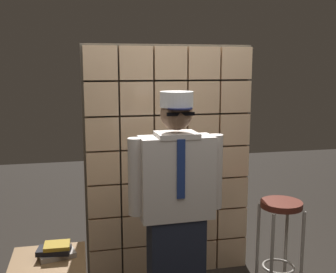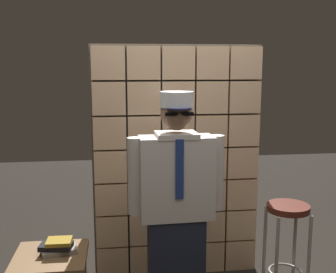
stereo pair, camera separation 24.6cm
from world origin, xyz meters
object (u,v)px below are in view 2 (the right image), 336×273
(bar_stool, at_px, (287,230))
(side_table, at_px, (51,265))
(book_stack, at_px, (58,247))
(standing_person, at_px, (176,208))

(bar_stool, bearing_deg, side_table, -176.04)
(side_table, bearing_deg, book_stack, 27.83)
(bar_stool, xyz_separation_m, book_stack, (-1.79, -0.10, 0.00))
(bar_stool, xyz_separation_m, side_table, (-1.85, -0.13, -0.12))
(standing_person, relative_size, bar_stool, 2.13)
(standing_person, height_order, book_stack, standing_person)
(book_stack, bearing_deg, standing_person, -7.57)
(standing_person, xyz_separation_m, bar_stool, (0.94, 0.21, -0.30))
(standing_person, bearing_deg, bar_stool, 10.84)
(standing_person, distance_m, side_table, 1.00)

